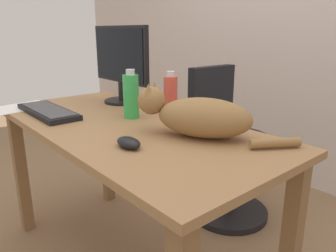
{
  "coord_description": "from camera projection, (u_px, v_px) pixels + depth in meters",
  "views": [
    {
      "loc": [
        1.16,
        -0.74,
        1.13
      ],
      "look_at": [
        0.31,
        -0.02,
        0.81
      ],
      "focal_mm": 34.62,
      "sensor_mm": 36.0,
      "label": 1
    }
  ],
  "objects": [
    {
      "name": "paper_sheet",
      "position": [
        21.0,
        107.0,
        1.71
      ],
      "size": [
        0.25,
        0.32,
        0.0
      ],
      "primitive_type": "cube",
      "rotation": [
        0.0,
        0.0,
        0.14
      ],
      "color": "white",
      "rests_on": "desk"
    },
    {
      "name": "computer_mouse",
      "position": [
        129.0,
        143.0,
        1.11
      ],
      "size": [
        0.11,
        0.06,
        0.04
      ],
      "primitive_type": "ellipsoid",
      "color": "black",
      "rests_on": "desk"
    },
    {
      "name": "keyboard",
      "position": [
        48.0,
        111.0,
        1.56
      ],
      "size": [
        0.44,
        0.15,
        0.03
      ],
      "color": "black",
      "rests_on": "desk"
    },
    {
      "name": "desk",
      "position": [
        126.0,
        147.0,
        1.45
      ],
      "size": [
        1.46,
        0.68,
        0.75
      ],
      "color": "#9E7247",
      "rests_on": "ground_plane"
    },
    {
      "name": "back_wall",
      "position": [
        311.0,
        6.0,
        2.22
      ],
      "size": [
        6.0,
        0.04,
        2.6
      ],
      "primitive_type": "cube",
      "color": "beige",
      "rests_on": "ground_plane"
    },
    {
      "name": "office_chair",
      "position": [
        226.0,
        153.0,
        2.02
      ],
      "size": [
        0.48,
        0.48,
        0.93
      ],
      "color": "black",
      "rests_on": "ground_plane"
    },
    {
      "name": "spray_bottle",
      "position": [
        131.0,
        96.0,
        1.48
      ],
      "size": [
        0.07,
        0.07,
        0.22
      ],
      "color": "green",
      "rests_on": "desk"
    },
    {
      "name": "water_bottle",
      "position": [
        170.0,
        96.0,
        1.51
      ],
      "size": [
        0.06,
        0.06,
        0.21
      ],
      "color": "#D84C3D",
      "rests_on": "desk"
    },
    {
      "name": "cat",
      "position": [
        198.0,
        116.0,
        1.22
      ],
      "size": [
        0.55,
        0.34,
        0.2
      ],
      "color": "olive",
      "rests_on": "desk"
    },
    {
      "name": "monitor",
      "position": [
        121.0,
        62.0,
        1.76
      ],
      "size": [
        0.48,
        0.2,
        0.41
      ],
      "color": "black",
      "rests_on": "desk"
    }
  ]
}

